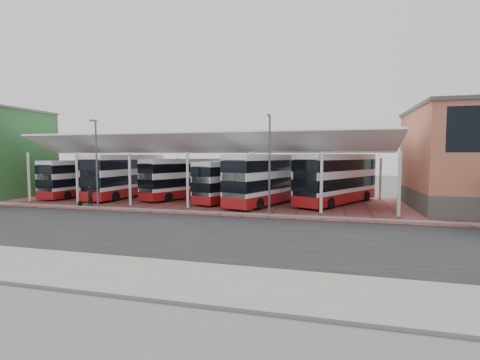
# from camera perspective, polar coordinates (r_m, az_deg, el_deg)

# --- Properties ---
(ground) EXTENTS (140.00, 140.00, 0.00)m
(ground) POSITION_cam_1_polar(r_m,az_deg,el_deg) (22.66, -3.03, -8.36)
(ground) COLOR #4E504B
(road) EXTENTS (120.00, 14.00, 0.02)m
(road) POSITION_cam_1_polar(r_m,az_deg,el_deg) (21.73, -3.85, -8.87)
(road) COLOR black
(road) RESTS_ON ground
(forecourt) EXTENTS (72.00, 16.00, 0.06)m
(forecourt) POSITION_cam_1_polar(r_m,az_deg,el_deg) (34.74, 6.72, -4.00)
(forecourt) COLOR brown
(forecourt) RESTS_ON ground
(sidewalk) EXTENTS (120.00, 4.00, 0.14)m
(sidewalk) POSITION_cam_1_polar(r_m,az_deg,el_deg) (14.64, -14.24, -15.16)
(sidewalk) COLOR slate
(sidewalk) RESTS_ON ground
(north_kerb) EXTENTS (120.00, 0.80, 0.14)m
(north_kerb) POSITION_cam_1_polar(r_m,az_deg,el_deg) (28.50, 0.79, -5.65)
(north_kerb) COLOR slate
(north_kerb) RESTS_ON ground
(yellow_line_near) EXTENTS (120.00, 0.12, 0.01)m
(yellow_line_near) POSITION_cam_1_polar(r_m,az_deg,el_deg) (16.34, -10.75, -13.23)
(yellow_line_near) COLOR #C1AB05
(yellow_line_near) RESTS_ON road
(yellow_line_far) EXTENTS (120.00, 0.12, 0.01)m
(yellow_line_far) POSITION_cam_1_polar(r_m,az_deg,el_deg) (16.60, -10.29, -12.95)
(yellow_line_far) COLOR #C1AB05
(yellow_line_far) RESTS_ON road
(canopy) EXTENTS (37.00, 11.63, 7.07)m
(canopy) POSITION_cam_1_polar(r_m,az_deg,el_deg) (37.28, -5.32, 5.44)
(canopy) COLOR silver
(canopy) RESTS_ON ground
(shop_green) EXTENTS (6.40, 10.20, 10.22)m
(shop_green) POSITION_cam_1_polar(r_m,az_deg,el_deg) (48.78, -34.26, 3.63)
(shop_green) COLOR #2C5F2D
(shop_green) RESTS_ON ground
(lamp_west) EXTENTS (0.16, 0.90, 8.07)m
(lamp_west) POSITION_cam_1_polar(r_m,az_deg,el_deg) (34.34, -22.50, 2.88)
(lamp_west) COLOR #505256
(lamp_west) RESTS_ON ground
(lamp_east) EXTENTS (0.16, 0.90, 8.07)m
(lamp_east) POSITION_cam_1_polar(r_m,az_deg,el_deg) (27.76, 4.85, 2.98)
(lamp_east) COLOR #505256
(lamp_east) RESTS_ON ground
(bus_0) EXTENTS (3.17, 10.50, 4.27)m
(bus_0) POSITION_cam_1_polar(r_m,az_deg,el_deg) (45.33, -24.62, 0.26)
(bus_0) COLOR white
(bus_0) RESTS_ON forecourt
(bus_1) EXTENTS (3.52, 12.07, 4.92)m
(bus_1) POSITION_cam_1_polar(r_m,az_deg,el_deg) (42.37, -18.12, 0.63)
(bus_1) COLOR white
(bus_1) RESTS_ON forecourt
(bus_2) EXTENTS (6.58, 10.92, 4.46)m
(bus_2) POSITION_cam_1_polar(r_m,az_deg,el_deg) (39.81, -9.08, 0.25)
(bus_2) COLOR white
(bus_2) RESTS_ON forecourt
(bus_3) EXTENTS (5.30, 10.45, 4.21)m
(bus_3) POSITION_cam_1_polar(r_m,az_deg,el_deg) (36.63, -1.58, -0.22)
(bus_3) COLOR white
(bus_3) RESTS_ON forecourt
(bus_4) EXTENTS (6.56, 12.19, 4.93)m
(bus_4) POSITION_cam_1_polar(r_m,az_deg,el_deg) (34.63, 4.56, 0.11)
(bus_4) COLOR white
(bus_4) RESTS_ON forecourt
(bus_5) EXTENTS (8.18, 11.91, 4.97)m
(bus_5) POSITION_cam_1_polar(r_m,az_deg,el_deg) (36.01, 15.67, 0.16)
(bus_5) COLOR white
(bus_5) RESTS_ON forecourt
(pedestrian) EXTENTS (0.50, 0.72, 1.90)m
(pedestrian) POSITION_cam_1_polar(r_m,az_deg,el_deg) (35.83, -23.35, -2.48)
(pedestrian) COLOR black
(pedestrian) RESTS_ON forecourt
(suitcase) EXTENTS (0.31, 0.22, 0.53)m
(suitcase) POSITION_cam_1_polar(r_m,az_deg,el_deg) (36.18, -24.75, -3.55)
(suitcase) COLOR black
(suitcase) RESTS_ON forecourt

